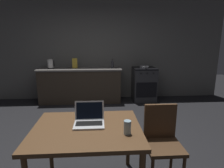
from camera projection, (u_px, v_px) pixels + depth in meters
The scene contains 12 objects.
ground_plane at pixel (97, 146), 2.97m from camera, with size 12.00×12.00×0.00m, color black.
back_wall at pixel (108, 48), 5.25m from camera, with size 6.40×0.10×2.81m, color #62615D.
kitchen_counter at pixel (81, 85), 5.07m from camera, with size 2.16×0.64×0.91m.
stove_oven at pixel (144, 84), 5.18m from camera, with size 0.60×0.62×0.91m.
dining_table at pixel (87, 134), 1.97m from camera, with size 1.12×0.90×0.74m.
chair at pixel (162, 138), 2.19m from camera, with size 0.40×0.40×0.89m.
laptop at pixel (89, 120), 2.03m from camera, with size 0.32×0.27×0.22m.
electric_kettle at pixel (51, 64), 4.89m from camera, with size 0.17×0.15×0.25m.
bottle at pixel (112, 64), 4.95m from camera, with size 0.07×0.07×0.24m.
frying_pan at pixel (144, 67), 5.05m from camera, with size 0.26×0.43×0.05m.
drinking_glass at pixel (127, 127), 1.81m from camera, with size 0.07×0.07×0.13m.
cereal_box at pixel (75, 63), 4.95m from camera, with size 0.13×0.05×0.26m.
Camera 1 is at (0.05, -2.69, 1.62)m, focal length 30.34 mm.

